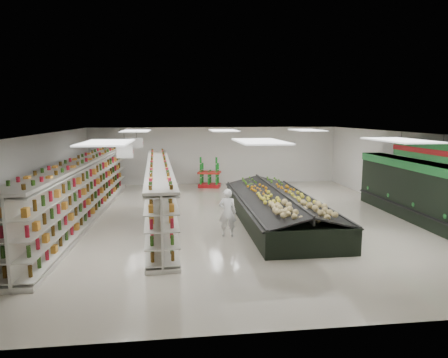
{
  "coord_description": "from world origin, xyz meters",
  "views": [
    {
      "loc": [
        -2.27,
        -14.49,
        3.84
      ],
      "look_at": [
        -0.36,
        0.92,
        1.37
      ],
      "focal_mm": 32.0,
      "sensor_mm": 36.0,
      "label": 1
    }
  ],
  "objects": [
    {
      "name": "wall_right",
      "position": [
        7.0,
        0.0,
        1.6
      ],
      "size": [
        0.02,
        16.0,
        3.2
      ],
      "primitive_type": "cube",
      "color": "silver",
      "rests_on": "floor"
    },
    {
      "name": "wall_back",
      "position": [
        0.0,
        8.0,
        1.6
      ],
      "size": [
        14.0,
        0.02,
        3.2
      ],
      "primitive_type": "cube",
      "color": "silver",
      "rests_on": "floor"
    },
    {
      "name": "wall_left",
      "position": [
        -7.0,
        0.0,
        1.6
      ],
      "size": [
        0.02,
        16.0,
        3.2
      ],
      "primitive_type": "cube",
      "color": "silver",
      "rests_on": "floor"
    },
    {
      "name": "produce_wall_case",
      "position": [
        6.53,
        -1.5,
        1.24
      ],
      "size": [
        0.93,
        8.0,
        2.2
      ],
      "color": "black",
      "rests_on": "floor"
    },
    {
      "name": "gondola_left",
      "position": [
        -5.65,
        0.62,
        1.02
      ],
      "size": [
        1.43,
        12.9,
        2.23
      ],
      "rotation": [
        0.0,
        0.0,
        -0.04
      ],
      "color": "silver",
      "rests_on": "floor"
    },
    {
      "name": "shopper_background",
      "position": [
        -2.8,
        3.74,
        0.83
      ],
      "size": [
        0.76,
        0.93,
        1.65
      ],
      "primitive_type": "imported",
      "rotation": [
        0.0,
        0.0,
        1.18
      ],
      "color": "tan",
      "rests_on": "floor"
    },
    {
      "name": "hortifruti_banner",
      "position": [
        6.25,
        -1.5,
        2.65
      ],
      "size": [
        0.12,
        3.2,
        0.95
      ],
      "color": "#217C35",
      "rests_on": "ceiling"
    },
    {
      "name": "soda_endcap",
      "position": [
        -0.43,
        6.8,
        0.74
      ],
      "size": [
        1.35,
        1.08,
        1.52
      ],
      "rotation": [
        0.0,
        0.0,
        -0.25
      ],
      "color": "#AD1318",
      "rests_on": "floor"
    },
    {
      "name": "aisle_sign_far",
      "position": [
        -3.8,
        2.0,
        2.75
      ],
      "size": [
        0.52,
        0.06,
        0.75
      ],
      "color": "white",
      "rests_on": "ceiling"
    },
    {
      "name": "wall_front",
      "position": [
        0.0,
        -8.0,
        1.6
      ],
      "size": [
        14.0,
        0.02,
        3.2
      ],
      "primitive_type": "cube",
      "color": "silver",
      "rests_on": "floor"
    },
    {
      "name": "shopper_main",
      "position": [
        -0.64,
        -2.16,
        0.78
      ],
      "size": [
        0.62,
        0.46,
        1.56
      ],
      "primitive_type": "imported",
      "rotation": [
        0.0,
        0.0,
        2.97
      ],
      "color": "white",
      "rests_on": "floor"
    },
    {
      "name": "ceiling",
      "position": [
        0.0,
        0.0,
        3.2
      ],
      "size": [
        14.0,
        16.0,
        0.02
      ],
      "primitive_type": "cube",
      "color": "white",
      "rests_on": "wall_back"
    },
    {
      "name": "floor",
      "position": [
        0.0,
        0.0,
        0.0
      ],
      "size": [
        16.0,
        16.0,
        0.0
      ],
      "primitive_type": "plane",
      "color": "beige",
      "rests_on": "ground"
    },
    {
      "name": "produce_island",
      "position": [
        1.43,
        -0.56,
        0.54
      ],
      "size": [
        2.88,
        7.9,
        1.18
      ],
      "rotation": [
        0.0,
        0.0,
        -0.0
      ],
      "color": "black",
      "rests_on": "floor"
    },
    {
      "name": "aisle_sign_near",
      "position": [
        -3.8,
        -2.0,
        2.75
      ],
      "size": [
        0.52,
        0.06,
        0.75
      ],
      "color": "white",
      "rests_on": "ceiling"
    },
    {
      "name": "gondola_center",
      "position": [
        -2.89,
        0.76,
        0.94
      ],
      "size": [
        1.44,
        11.81,
        2.04
      ],
      "rotation": [
        0.0,
        0.0,
        0.05
      ],
      "color": "silver",
      "rests_on": "floor"
    }
  ]
}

